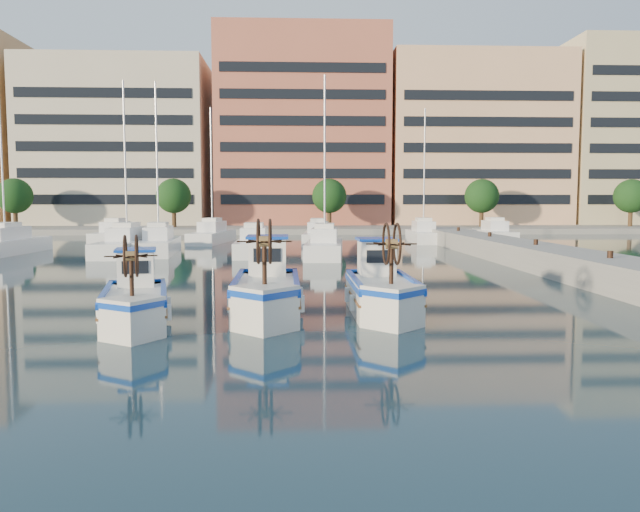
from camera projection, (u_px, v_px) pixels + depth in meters
The scene contains 7 objects.
ground at pixel (300, 315), 19.53m from camera, with size 300.00×300.00×0.00m, color #1B3547.
quay at pixel (587, 267), 27.99m from camera, with size 3.00×60.00×1.20m, color gray.
waterfront at pixel (363, 145), 83.69m from camera, with size 180.00×40.00×25.60m.
yacht_marina at pixel (244, 241), 47.29m from camera, with size 39.85×23.02×11.50m.
fishing_boat_a at pixel (135, 299), 18.04m from camera, with size 2.56×4.45×2.69m.
fishing_boat_b at pixel (267, 288), 19.47m from camera, with size 2.08×4.96×3.08m.
fishing_boat_c at pixel (381, 288), 19.84m from camera, with size 1.95×4.74×2.95m.
Camera 1 is at (-0.18, -19.30, 3.54)m, focal length 35.00 mm.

